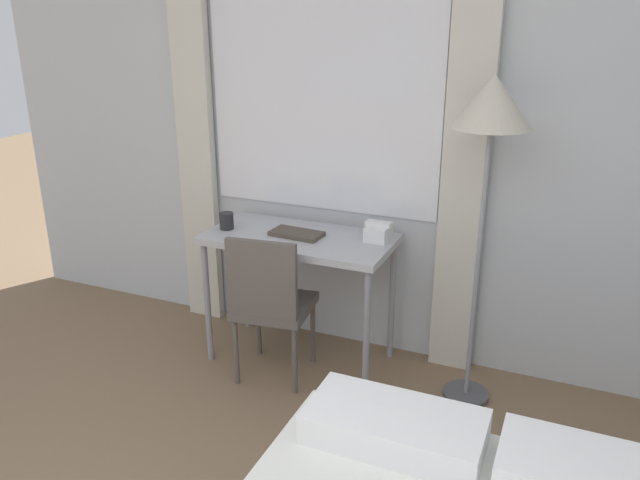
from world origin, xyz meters
TOP-DOWN VIEW (x-y plane):
  - wall_back_with_window at (-0.05, 2.90)m, footprint 5.44×0.13m
  - desk at (-0.43, 2.55)m, footprint 1.06×0.53m
  - desk_chair at (-0.49, 2.28)m, footprint 0.45×0.45m
  - standing_lamp at (0.56, 2.53)m, footprint 0.37×0.37m
  - telephone at (-0.01, 2.67)m, footprint 0.14×0.16m
  - book at (-0.45, 2.55)m, footprint 0.30×0.17m
  - mug at (-0.87, 2.50)m, footprint 0.08×0.08m

SIDE VIEW (x-z plane):
  - desk_chair at x=-0.49m, z-range 0.06..0.92m
  - desk at x=-0.43m, z-range 0.31..1.09m
  - book at x=-0.45m, z-range 0.78..0.80m
  - telephone at x=-0.01m, z-range 0.77..0.87m
  - mug at x=-0.87m, z-range 0.78..0.87m
  - wall_back_with_window at x=-0.05m, z-range 0.00..2.70m
  - standing_lamp at x=0.56m, z-range 0.63..2.32m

